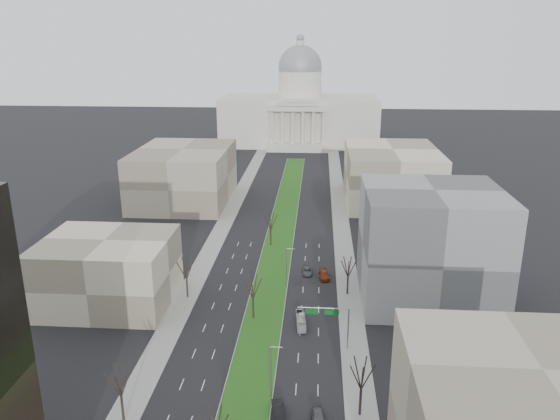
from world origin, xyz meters
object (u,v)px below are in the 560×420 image
at_px(car_grey_far, 307,271).
at_px(box_van, 301,321).
at_px(car_black, 279,411).
at_px(car_grey_near, 318,418).
at_px(car_red, 324,275).

distance_m(car_grey_far, box_van, 24.40).
bearing_deg(car_grey_far, car_black, -96.52).
bearing_deg(box_van, car_grey_far, 82.86).
bearing_deg(car_grey_near, car_red, 82.09).
relative_size(car_red, car_grey_far, 1.18).
distance_m(car_black, car_red, 49.74).
distance_m(car_black, car_grey_far, 51.46).
bearing_deg(car_black, car_grey_near, -18.91).
xyz_separation_m(car_grey_near, car_black, (-5.85, 0.99, 0.01)).
xyz_separation_m(car_grey_near, car_grey_far, (-2.80, 52.36, -0.20)).
height_order(car_grey_near, car_grey_far, car_grey_near).
height_order(car_black, box_van, box_van).
height_order(car_red, box_van, box_van).
bearing_deg(car_black, car_red, 72.64).
xyz_separation_m(car_grey_near, car_red, (1.15, 50.24, -0.05)).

